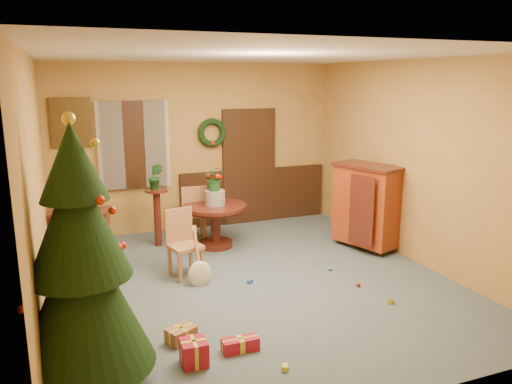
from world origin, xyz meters
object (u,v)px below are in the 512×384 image
chair_near (183,240)px  writing_desk (77,224)px  dining_table (215,218)px  christmas_tree (81,264)px  sideboard (367,204)px

chair_near → writing_desk: bearing=144.3°
dining_table → writing_desk: size_ratio=1.01×
writing_desk → christmas_tree: bearing=-90.8°
writing_desk → dining_table: bearing=0.9°
christmas_tree → sideboard: 4.87m
chair_near → sideboard: sideboard is taller
dining_table → christmas_tree: (-2.10, -3.17, 0.65)m
dining_table → chair_near: 1.23m
dining_table → sideboard: 2.39m
dining_table → writing_desk: writing_desk is taller
chair_near → sideboard: size_ratio=0.69×
dining_table → sideboard: bearing=-22.5°
writing_desk → sideboard: size_ratio=0.74×
chair_near → writing_desk: 1.61m
writing_desk → sideboard: 4.35m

